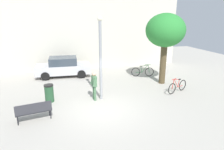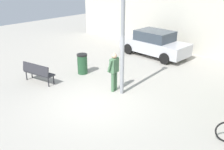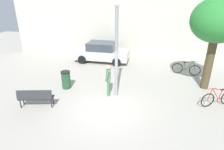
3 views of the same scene
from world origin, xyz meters
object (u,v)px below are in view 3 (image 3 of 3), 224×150
(lamppost, at_px, (116,47))
(person_by_lamppost, at_px, (108,78))
(park_bench, at_px, (36,97))
(bicycle_green, at_px, (186,69))
(bicycle_red, at_px, (217,98))
(trash_bin, at_px, (66,80))
(parked_car_silver, at_px, (102,52))
(plaza_tree, at_px, (218,22))

(lamppost, height_order, person_by_lamppost, lamppost)
(park_bench, relative_size, bicycle_green, 0.93)
(park_bench, xyz_separation_m, bicycle_red, (8.48, 1.37, -0.16))
(lamppost, distance_m, bicycle_red, 5.39)
(bicycle_red, xyz_separation_m, trash_bin, (-7.80, 0.75, 0.13))
(park_bench, height_order, bicycle_red, bicycle_red)
(lamppost, distance_m, parked_car_silver, 5.91)
(person_by_lamppost, xyz_separation_m, parked_car_silver, (-1.41, 5.35, -0.19))
(lamppost, xyz_separation_m, bicycle_red, (4.90, -0.30, -2.23))
(bicycle_red, height_order, bicycle_green, same)
(parked_car_silver, bearing_deg, trash_bin, -102.65)
(person_by_lamppost, bearing_deg, lamppost, 3.54)
(bicycle_red, bearing_deg, parked_car_silver, 140.05)
(lamppost, bearing_deg, plaza_tree, 18.14)
(park_bench, bearing_deg, parked_car_silver, 75.81)
(plaza_tree, bearing_deg, trash_bin, -171.57)
(bicycle_red, relative_size, bicycle_green, 0.96)
(park_bench, height_order, parked_car_silver, parked_car_silver)
(park_bench, bearing_deg, bicycle_red, 9.21)
(lamppost, xyz_separation_m, trash_bin, (-2.90, 0.45, -2.10))
(bicycle_red, xyz_separation_m, parked_car_silver, (-6.71, 5.62, 0.39))
(parked_car_silver, bearing_deg, bicycle_green, -16.46)
(person_by_lamppost, distance_m, bicycle_green, 5.88)
(park_bench, bearing_deg, lamppost, 25.09)
(trash_bin, bearing_deg, park_bench, -107.64)
(person_by_lamppost, relative_size, park_bench, 1.01)
(lamppost, height_order, trash_bin, lamppost)
(person_by_lamppost, xyz_separation_m, bicycle_red, (5.30, -0.28, -0.58))
(lamppost, xyz_separation_m, parked_car_silver, (-1.81, 5.32, -1.84))
(bicycle_red, bearing_deg, lamppost, 176.49)
(plaza_tree, xyz_separation_m, parked_car_silver, (-6.69, 3.72, -2.90))
(person_by_lamppost, relative_size, plaza_tree, 0.34)
(park_bench, bearing_deg, trash_bin, 72.36)
(plaza_tree, bearing_deg, bicycle_red, -89.42)
(parked_car_silver, height_order, trash_bin, parked_car_silver)
(bicycle_red, bearing_deg, plaza_tree, 90.58)
(park_bench, xyz_separation_m, parked_car_silver, (1.77, 7.00, 0.23))
(lamppost, xyz_separation_m, park_bench, (-3.58, -1.68, -2.07))
(park_bench, relative_size, bicycle_red, 0.97)
(plaza_tree, distance_m, bicycle_green, 3.87)
(plaza_tree, distance_m, bicycle_red, 3.80)
(person_by_lamppost, relative_size, bicycle_green, 0.94)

